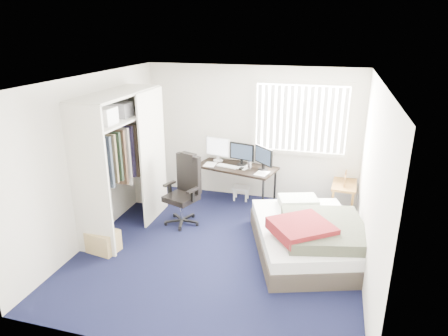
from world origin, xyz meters
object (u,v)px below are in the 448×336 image
desk (237,164)px  office_chair (184,197)px  nightstand (344,186)px  bed (310,236)px

desk → office_chair: size_ratio=1.31×
nightstand → bed: (-0.47, -1.58, -0.21)m
office_chair → bed: office_chair is taller
bed → desk: bearing=134.3°
desk → nightstand: size_ratio=1.88×
desk → nightstand: 1.95m
bed → office_chair: bearing=168.2°
office_chair → bed: (2.11, -0.44, -0.18)m
desk → bed: (1.45, -1.49, -0.47)m
office_chair → desk: bearing=58.0°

